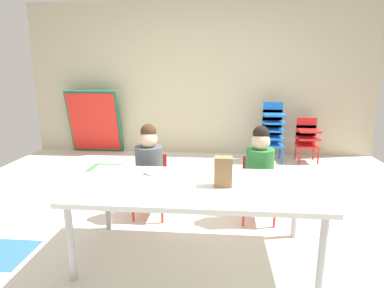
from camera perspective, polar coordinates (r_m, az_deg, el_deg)
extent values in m
cube|color=silver|center=(3.33, -1.26, -12.12)|extent=(5.77, 4.82, 0.02)
cube|color=silver|center=(4.56, 6.23, -4.86)|extent=(0.43, 0.43, 0.00)
cube|color=#478C51|center=(4.86, -15.56, -4.14)|extent=(0.43, 0.43, 0.00)
cube|color=#336BB2|center=(3.03, -30.98, -16.64)|extent=(0.43, 0.43, 0.00)
cube|color=silver|center=(3.85, 20.18, -9.12)|extent=(0.43, 0.43, 0.00)
cube|color=beige|center=(5.41, 1.47, 11.48)|extent=(5.77, 0.10, 2.49)
cube|color=white|center=(2.36, 0.76, -7.76)|extent=(1.80, 0.84, 0.04)
cylinder|color=#B2B2B7|center=(2.38, -21.03, -16.37)|extent=(0.05, 0.05, 0.55)
cylinder|color=#B2B2B7|center=(2.27, 22.35, -18.07)|extent=(0.05, 0.05, 0.55)
cylinder|color=#B2B2B7|center=(2.97, -15.00, -9.80)|extent=(0.05, 0.05, 0.55)
cylinder|color=#B2B2B7|center=(2.88, 18.14, -10.77)|extent=(0.05, 0.05, 0.55)
cube|color=red|center=(3.12, -7.59, -7.80)|extent=(0.32, 0.30, 0.03)
cube|color=red|center=(3.21, -7.10, -4.34)|extent=(0.29, 0.02, 0.30)
cylinder|color=#4C5156|center=(3.05, -7.72, -3.94)|extent=(0.34, 0.34, 0.38)
sphere|color=beige|center=(2.98, -7.87, 0.84)|extent=(0.17, 0.17, 0.17)
sphere|color=#472D19|center=(2.98, -7.86, 2.20)|extent=(0.15, 0.15, 0.15)
cylinder|color=red|center=(3.10, -10.61, -11.11)|extent=(0.02, 0.02, 0.28)
cylinder|color=red|center=(3.04, -5.40, -11.44)|extent=(0.02, 0.02, 0.28)
cylinder|color=red|center=(3.33, -9.41, -9.29)|extent=(0.02, 0.02, 0.28)
cylinder|color=red|center=(3.27, -4.59, -9.55)|extent=(0.02, 0.02, 0.28)
cube|color=red|center=(3.08, 11.86, -8.30)|extent=(0.32, 0.30, 0.03)
cube|color=red|center=(3.17, 11.67, -4.78)|extent=(0.29, 0.02, 0.30)
cylinder|color=#2D7A38|center=(3.00, 12.06, -4.39)|extent=(0.28, 0.28, 0.38)
sphere|color=beige|center=(2.93, 12.30, 0.45)|extent=(0.17, 0.17, 0.17)
sphere|color=black|center=(2.93, 12.34, 1.84)|extent=(0.15, 0.15, 0.15)
cylinder|color=red|center=(3.00, 9.30, -11.87)|extent=(0.02, 0.02, 0.28)
cylinder|color=red|center=(3.04, 14.69, -11.83)|extent=(0.02, 0.02, 0.28)
cylinder|color=red|center=(3.24, 8.97, -9.91)|extent=(0.02, 0.02, 0.28)
cylinder|color=red|center=(3.27, 13.94, -9.91)|extent=(0.02, 0.02, 0.28)
cube|color=blue|center=(5.12, 14.27, -0.17)|extent=(0.32, 0.30, 0.03)
cube|color=blue|center=(5.24, 14.08, 1.14)|extent=(0.30, 0.02, 0.18)
cube|color=blue|center=(5.09, 14.34, 1.14)|extent=(0.32, 0.30, 0.03)
cube|color=blue|center=(5.21, 14.16, 2.43)|extent=(0.30, 0.02, 0.18)
cube|color=blue|center=(5.07, 14.42, 2.47)|extent=(0.32, 0.30, 0.03)
cube|color=blue|center=(5.19, 14.23, 3.73)|extent=(0.30, 0.02, 0.18)
cube|color=blue|center=(5.05, 14.50, 3.80)|extent=(0.32, 0.30, 0.03)
cube|color=blue|center=(5.17, 14.31, 5.04)|extent=(0.30, 0.02, 0.18)
cube|color=blue|center=(5.03, 14.58, 5.15)|extent=(0.32, 0.30, 0.03)
cube|color=blue|center=(5.16, 14.39, 6.36)|extent=(0.30, 0.02, 0.18)
cylinder|color=blue|center=(5.01, 12.83, -1.93)|extent=(0.02, 0.02, 0.26)
cylinder|color=blue|center=(5.05, 15.98, -1.98)|extent=(0.02, 0.02, 0.26)
cylinder|color=blue|center=(5.26, 12.46, -1.19)|extent=(0.02, 0.02, 0.26)
cylinder|color=blue|center=(5.30, 15.46, -1.24)|extent=(0.02, 0.02, 0.26)
cube|color=red|center=(5.24, 20.07, -0.28)|extent=(0.32, 0.30, 0.03)
cube|color=red|center=(5.35, 19.77, 1.01)|extent=(0.30, 0.02, 0.18)
cube|color=red|center=(5.21, 20.18, 1.00)|extent=(0.32, 0.30, 0.03)
cube|color=red|center=(5.33, 19.87, 2.27)|extent=(0.30, 0.02, 0.18)
cube|color=red|center=(5.19, 20.28, 2.30)|extent=(0.32, 0.30, 0.03)
cube|color=red|center=(5.31, 19.97, 3.54)|extent=(0.30, 0.02, 0.18)
cylinder|color=red|center=(5.11, 18.81, -2.01)|extent=(0.02, 0.02, 0.26)
cylinder|color=red|center=(5.18, 21.81, -2.04)|extent=(0.02, 0.02, 0.26)
cylinder|color=red|center=(5.35, 18.16, -1.28)|extent=(0.02, 0.02, 0.26)
cylinder|color=red|center=(5.42, 21.04, -1.32)|extent=(0.02, 0.02, 0.26)
cube|color=#19724C|center=(5.69, -17.16, 3.83)|extent=(0.90, 0.28, 1.09)
cube|color=red|center=(5.66, -17.30, 3.77)|extent=(0.83, 0.23, 0.99)
cube|color=#9E754C|center=(2.31, 5.63, -4.97)|extent=(0.13, 0.09, 0.22)
cylinder|color=white|center=(2.60, -7.36, -5.37)|extent=(0.18, 0.18, 0.01)
torus|color=white|center=(2.59, -7.37, -4.92)|extent=(0.12, 0.12, 0.03)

